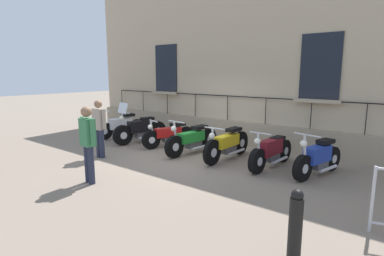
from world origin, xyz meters
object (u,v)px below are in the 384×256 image
(motorcycle_maroon, at_px, (271,152))
(motorcycle_blue, at_px, (318,159))
(pedestrian_standing, at_px, (99,125))
(motorcycle_green, at_px, (192,140))
(bollard, at_px, (295,229))
(pedestrian_walking, at_px, (88,140))
(motorcycle_yellow, at_px, (227,144))
(motorcycle_black, at_px, (140,130))
(motorcycle_red, at_px, (169,135))
(motorcycle_white, at_px, (121,126))

(motorcycle_maroon, xyz_separation_m, motorcycle_blue, (-0.06, 1.15, 0.01))
(motorcycle_blue, distance_m, pedestrian_standing, 5.90)
(motorcycle_green, relative_size, bollard, 2.08)
(motorcycle_maroon, relative_size, pedestrian_walking, 1.18)
(motorcycle_yellow, xyz_separation_m, motorcycle_blue, (-0.13, 2.44, -0.02))
(pedestrian_walking, bearing_deg, motorcycle_black, -148.16)
(motorcycle_yellow, relative_size, pedestrian_standing, 1.31)
(bollard, bearing_deg, motorcycle_blue, -167.79)
(motorcycle_red, bearing_deg, pedestrian_walking, 14.39)
(motorcycle_white, bearing_deg, motorcycle_black, 83.71)
(pedestrian_standing, bearing_deg, pedestrian_walking, 48.47)
(motorcycle_white, bearing_deg, motorcycle_yellow, 89.33)
(bollard, height_order, pedestrian_walking, pedestrian_walking)
(pedestrian_standing, height_order, pedestrian_walking, pedestrian_walking)
(motorcycle_black, height_order, motorcycle_red, motorcycle_black)
(motorcycle_black, relative_size, motorcycle_red, 1.09)
(motorcycle_black, relative_size, pedestrian_walking, 1.20)
(motorcycle_maroon, distance_m, pedestrian_standing, 4.83)
(motorcycle_white, xyz_separation_m, bollard, (3.78, 8.02, 0.08))
(motorcycle_red, xyz_separation_m, bollard, (3.85, 5.61, 0.14))
(motorcycle_blue, height_order, pedestrian_walking, pedestrian_walking)
(motorcycle_maroon, bearing_deg, motorcycle_black, -88.29)
(pedestrian_walking, bearing_deg, motorcycle_green, 176.62)
(motorcycle_maroon, xyz_separation_m, pedestrian_walking, (3.59, -2.68, 0.56))
(motorcycle_black, distance_m, motorcycle_yellow, 3.54)
(bollard, bearing_deg, motorcycle_green, -129.15)
(motorcycle_green, height_order, pedestrian_standing, pedestrian_standing)
(motorcycle_black, height_order, motorcycle_yellow, motorcycle_black)
(motorcycle_black, distance_m, motorcycle_red, 1.22)
(motorcycle_blue, bearing_deg, motorcycle_maroon, -87.06)
(motorcycle_white, distance_m, bollard, 8.87)
(motorcycle_white, bearing_deg, motorcycle_maroon, 90.10)
(pedestrian_standing, bearing_deg, motorcycle_yellow, 125.12)
(motorcycle_black, relative_size, motorcycle_blue, 1.09)
(motorcycle_green, bearing_deg, motorcycle_yellow, 94.44)
(motorcycle_black, xyz_separation_m, pedestrian_standing, (2.03, 0.54, 0.48))
(motorcycle_yellow, xyz_separation_m, pedestrian_standing, (2.11, -3.00, 0.50))
(motorcycle_white, height_order, motorcycle_yellow, motorcycle_white)
(motorcycle_white, distance_m, motorcycle_yellow, 4.74)
(motorcycle_red, distance_m, motorcycle_blue, 4.77)
(motorcycle_green, xyz_separation_m, pedestrian_walking, (3.43, -0.20, 0.55))
(motorcycle_yellow, distance_m, pedestrian_walking, 3.83)
(pedestrian_standing, distance_m, pedestrian_walking, 2.14)
(motorcycle_black, height_order, bollard, motorcycle_black)
(motorcycle_black, bearing_deg, motorcycle_green, 89.63)
(motorcycle_maroon, bearing_deg, motorcycle_yellow, -87.04)
(motorcycle_black, bearing_deg, pedestrian_standing, 14.88)
(motorcycle_blue, relative_size, pedestrian_standing, 1.13)
(motorcycle_white, distance_m, motorcycle_green, 3.56)
(motorcycle_red, bearing_deg, motorcycle_green, 79.31)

